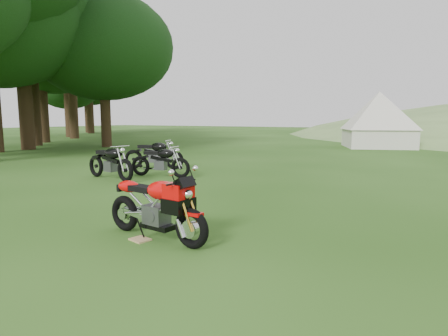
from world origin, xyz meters
The scene contains 8 objects.
ground centered at (0.00, 0.00, 0.00)m, with size 120.00×120.00×0.00m, color #1D420E.
treeline centered at (-20.00, 15.00, 0.00)m, with size 28.00×32.00×14.00m, color black, non-canonical shape.
sport_motorcycle centered at (-0.99, -0.43, 0.52)m, with size 1.72×0.43×1.03m, color red, non-canonical shape.
plywood_board centered at (-1.14, -0.59, 0.01)m, with size 0.26×0.21×0.02m, color tan.
vintage_moto_b centered at (-4.37, 3.85, 0.46)m, with size 1.76×0.41×0.93m, color black, non-canonical shape.
vintage_moto_c centered at (-5.58, 5.03, 0.50)m, with size 1.91×0.44×1.01m, color black, non-canonical shape.
vintage_moto_d centered at (-5.28, 2.86, 0.50)m, with size 1.89×0.44×0.99m, color black, non-canonical shape.
tent_left centered at (-0.52, 18.14, 1.45)m, with size 3.34×3.34×2.89m, color beige, non-canonical shape.
Camera 1 is at (2.24, -4.30, 1.65)m, focal length 30.00 mm.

